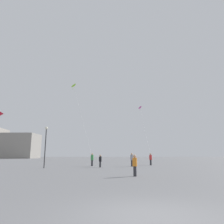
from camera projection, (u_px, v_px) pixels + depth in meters
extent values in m
plane|color=slate|center=(151.00, 217.00, 5.35)|extent=(300.00, 300.00, 0.00)
cylinder|color=#2D2D33|center=(132.00, 163.00, 28.02)|extent=(0.27, 0.27, 0.82)
cylinder|color=gray|center=(132.00, 158.00, 28.17)|extent=(0.39, 0.39, 0.71)
sphere|color=tan|center=(132.00, 154.00, 28.27)|extent=(0.27, 0.27, 0.27)
cylinder|color=#2D2D33|center=(92.00, 163.00, 29.12)|extent=(0.27, 0.27, 0.82)
cylinder|color=#388C47|center=(92.00, 158.00, 29.28)|extent=(0.39, 0.39, 0.71)
sphere|color=tan|center=(92.00, 154.00, 29.38)|extent=(0.27, 0.27, 0.27)
cylinder|color=#2D2D33|center=(100.00, 164.00, 26.15)|extent=(0.23, 0.23, 0.72)
cylinder|color=black|center=(100.00, 159.00, 26.28)|extent=(0.34, 0.34, 0.62)
sphere|color=tan|center=(100.00, 156.00, 26.37)|extent=(0.23, 0.23, 0.23)
cylinder|color=#2D2D33|center=(135.00, 171.00, 15.34)|extent=(0.24, 0.24, 0.72)
cylinder|color=orange|center=(135.00, 162.00, 15.48)|extent=(0.35, 0.35, 0.63)
sphere|color=tan|center=(135.00, 156.00, 15.57)|extent=(0.24, 0.24, 0.24)
cylinder|color=#2D2D33|center=(151.00, 163.00, 31.11)|extent=(0.27, 0.27, 0.82)
cylinder|color=red|center=(151.00, 157.00, 31.27)|extent=(0.39, 0.39, 0.71)
sphere|color=tan|center=(150.00, 154.00, 31.37)|extent=(0.27, 0.27, 0.27)
pyramid|color=#D12899|center=(140.00, 107.00, 44.30)|extent=(0.87, 1.19, 0.46)
sphere|color=#D12899|center=(140.00, 108.00, 44.12)|extent=(0.10, 0.10, 0.10)
sphere|color=#D12899|center=(140.00, 109.00, 43.95)|extent=(0.10, 0.10, 0.10)
sphere|color=#D12899|center=(140.00, 110.00, 43.77)|extent=(0.10, 0.10, 0.10)
cylinder|color=silver|center=(144.00, 128.00, 37.79)|extent=(0.85, 11.13, 10.28)
cone|color=#8CD12D|center=(73.00, 85.00, 37.96)|extent=(1.23, 1.22, 0.92)
sphere|color=#8CD12D|center=(73.00, 87.00, 38.04)|extent=(0.10, 0.10, 0.10)
sphere|color=#8CD12D|center=(73.00, 88.00, 38.13)|extent=(0.10, 0.10, 0.10)
sphere|color=#8CD12D|center=(73.00, 89.00, 38.22)|extent=(0.10, 0.10, 0.10)
cylinder|color=silver|center=(82.00, 116.00, 33.63)|extent=(3.96, 6.43, 12.87)
cube|color=gray|center=(18.00, 146.00, 90.28)|extent=(16.88, 13.14, 10.60)
cylinder|color=#2D2D30|center=(45.00, 148.00, 24.83)|extent=(0.12, 0.12, 4.65)
sphere|color=#EAE5C6|center=(46.00, 128.00, 25.34)|extent=(0.36, 0.36, 0.36)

